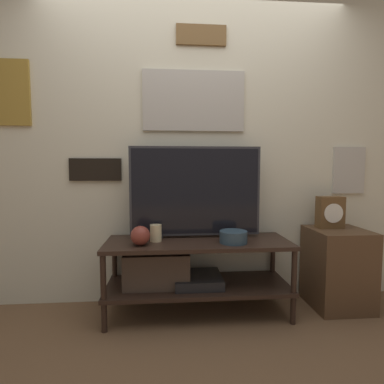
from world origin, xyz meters
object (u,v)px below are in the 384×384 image
Objects in this scene: vase_wide_bowl at (233,237)px; mantel_clock at (330,212)px; television at (195,191)px; candle_jar at (156,233)px; vase_round_glass at (140,236)px.

vase_wide_bowl is 0.79× the size of mantel_clock.
television is 0.45m from candle_jar.
television reaches higher than mantel_clock.
television reaches higher than vase_round_glass.
vase_wide_bowl is 0.68m from vase_round_glass.
vase_round_glass reaches higher than vase_wide_bowl.
vase_wide_bowl is 1.46× the size of vase_round_glass.
candle_jar is 0.49× the size of mantel_clock.
vase_round_glass is 0.15m from candle_jar.
vase_wide_bowl is at bearing -9.40° from candle_jar.
mantel_clock is (1.42, 0.08, 0.13)m from candle_jar.
mantel_clock reaches higher than vase_round_glass.
vase_wide_bowl is (0.27, -0.20, -0.33)m from television.
television is at bearing 143.69° from vase_wide_bowl.
television reaches higher than candle_jar.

